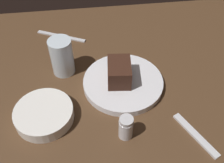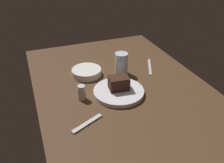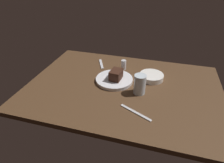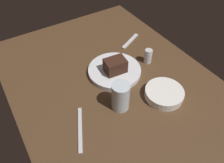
% 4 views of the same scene
% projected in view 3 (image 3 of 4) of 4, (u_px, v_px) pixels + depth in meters
% --- Properties ---
extents(dining_table, '(1.20, 0.84, 0.03)m').
position_uv_depth(dining_table, '(123.00, 88.00, 1.22)').
color(dining_table, '#4C331E').
rests_on(dining_table, ground).
extents(dessert_plate, '(0.24, 0.24, 0.02)m').
position_uv_depth(dessert_plate, '(114.00, 80.00, 1.25)').
color(dessert_plate, silver).
rests_on(dessert_plate, dining_table).
extents(chocolate_cake_slice, '(0.08, 0.10, 0.06)m').
position_uv_depth(chocolate_cake_slice, '(116.00, 75.00, 1.22)').
color(chocolate_cake_slice, '#381E14').
rests_on(chocolate_cake_slice, dessert_plate).
extents(salt_shaker, '(0.04, 0.04, 0.07)m').
position_uv_depth(salt_shaker, '(124.00, 65.00, 1.38)').
color(salt_shaker, silver).
rests_on(salt_shaker, dining_table).
extents(water_glass, '(0.07, 0.07, 0.12)m').
position_uv_depth(water_glass, '(140.00, 84.00, 1.11)').
color(water_glass, silver).
rests_on(water_glass, dining_table).
extents(side_bowl, '(0.16, 0.16, 0.04)m').
position_uv_depth(side_bowl, '(151.00, 77.00, 1.27)').
color(side_bowl, white).
rests_on(side_bowl, dining_table).
extents(dessert_spoon, '(0.08, 0.14, 0.01)m').
position_uv_depth(dessert_spoon, '(101.00, 64.00, 1.45)').
color(dessert_spoon, silver).
rests_on(dessert_spoon, dining_table).
extents(butter_knife, '(0.18, 0.09, 0.01)m').
position_uv_depth(butter_knife, '(136.00, 112.00, 0.99)').
color(butter_knife, silver).
rests_on(butter_knife, dining_table).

